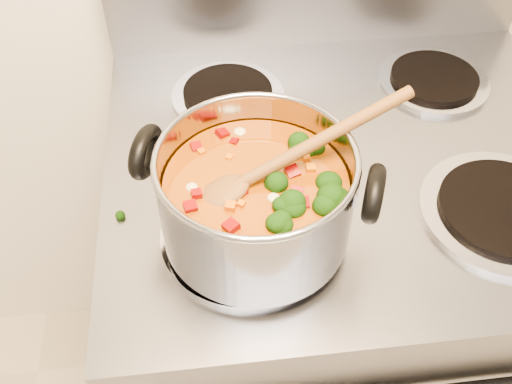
% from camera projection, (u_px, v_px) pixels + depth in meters
% --- Properties ---
extents(electric_range, '(0.75, 0.68, 1.08)m').
position_uv_depth(electric_range, '(325.00, 304.00, 1.21)').
color(electric_range, gray).
rests_on(electric_range, ground).
extents(stockpot, '(0.30, 0.24, 0.15)m').
position_uv_depth(stockpot, '(256.00, 197.00, 0.70)').
color(stockpot, '#94949B').
rests_on(stockpot, electric_range).
extents(wooden_spoon, '(0.29, 0.12, 0.10)m').
position_uv_depth(wooden_spoon, '(271.00, 167.00, 0.67)').
color(wooden_spoon, brown).
rests_on(wooden_spoon, stockpot).
extents(cooktop_crumbs, '(0.36, 0.21, 0.01)m').
position_uv_depth(cooktop_crumbs, '(223.00, 229.00, 0.77)').
color(cooktop_crumbs, black).
rests_on(cooktop_crumbs, electric_range).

